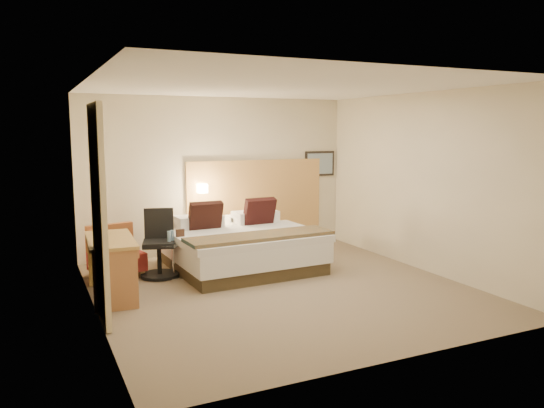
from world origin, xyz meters
name	(u,v)px	position (x,y,z in m)	size (l,w,h in m)	color
floor	(281,289)	(0.00, 0.00, -0.01)	(4.80, 5.00, 0.02)	#776650
ceiling	(282,85)	(0.00, 0.00, 2.71)	(4.80, 5.00, 0.02)	white
wall_back	(219,175)	(0.00, 2.51, 1.35)	(4.80, 0.02, 2.70)	beige
wall_front	(403,218)	(0.00, -2.51, 1.35)	(4.80, 0.02, 2.70)	beige
wall_left	(91,200)	(-2.41, 0.00, 1.35)	(0.02, 5.00, 2.70)	beige
wall_right	(424,182)	(2.41, 0.00, 1.35)	(0.02, 5.00, 2.70)	beige
headboard_panel	(256,196)	(0.70, 2.47, 0.95)	(2.60, 0.04, 1.30)	tan
art_frame	(320,164)	(2.02, 2.48, 1.50)	(0.62, 0.03, 0.47)	black
art_canvas	(320,164)	(2.02, 2.46, 1.50)	(0.54, 0.01, 0.39)	#768EA3
lamp_arm	(201,188)	(-0.35, 2.42, 1.15)	(0.02, 0.02, 0.12)	silver
lamp_shade	(202,188)	(-0.35, 2.36, 1.15)	(0.15, 0.15, 0.15)	#FFEDC6
curtain	(99,214)	(-2.36, -0.25, 1.22)	(0.06, 0.90, 2.42)	beige
bottle_a	(169,237)	(-1.24, 1.15, 0.60)	(0.05, 0.05, 0.18)	#7EA5C2
bottle_b	(172,236)	(-1.18, 1.21, 0.60)	(0.05, 0.05, 0.18)	#8AB3D5
menu_folder	(180,236)	(-1.08, 1.13, 0.61)	(0.12, 0.05, 0.20)	#321E14
bed	(240,246)	(-0.09, 1.26, 0.34)	(2.22, 2.17, 1.05)	#3C311E
lounge_chair	(115,256)	(-1.94, 1.64, 0.30)	(0.81, 0.75, 0.74)	tan
side_table	(173,258)	(-1.19, 1.15, 0.28)	(0.49, 0.49, 0.51)	silver
desk	(113,251)	(-2.11, 0.58, 0.61)	(0.64, 1.27, 0.77)	#A78141
desk_chair	(159,249)	(-1.36, 1.30, 0.41)	(0.68, 0.68, 0.98)	black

